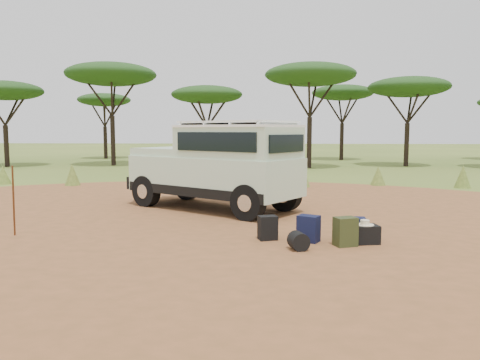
# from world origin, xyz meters

# --- Properties ---
(ground) EXTENTS (140.00, 140.00, 0.00)m
(ground) POSITION_xyz_m (0.00, 0.00, 0.00)
(ground) COLOR #4B6523
(ground) RESTS_ON ground
(dirt_clearing) EXTENTS (23.00, 23.00, 0.01)m
(dirt_clearing) POSITION_xyz_m (0.00, 0.00, 0.00)
(dirt_clearing) COLOR #975731
(dirt_clearing) RESTS_ON ground
(grass_fringe) EXTENTS (36.60, 1.60, 0.90)m
(grass_fringe) POSITION_xyz_m (0.12, 8.67, 0.40)
(grass_fringe) COLOR #4B6523
(grass_fringe) RESTS_ON ground
(acacia_treeline) EXTENTS (46.70, 13.20, 6.26)m
(acacia_treeline) POSITION_xyz_m (0.75, 19.81, 4.87)
(acacia_treeline) COLOR black
(acacia_treeline) RESTS_ON ground
(safari_vehicle) EXTENTS (5.12, 4.27, 2.39)m
(safari_vehicle) POSITION_xyz_m (0.35, 3.09, 1.15)
(safari_vehicle) COLOR beige
(safari_vehicle) RESTS_ON ground
(walking_staff) EXTENTS (0.26, 0.38, 1.46)m
(walking_staff) POSITION_xyz_m (-3.35, -0.58, 0.73)
(walking_staff) COLOR brown
(walking_staff) RESTS_ON ground
(backpack_black) EXTENTS (0.42, 0.36, 0.48)m
(backpack_black) POSITION_xyz_m (1.73, -0.46, 0.24)
(backpack_black) COLOR black
(backpack_black) RESTS_ON ground
(backpack_navy) EXTENTS (0.48, 0.43, 0.52)m
(backpack_navy) POSITION_xyz_m (2.51, -0.57, 0.26)
(backpack_navy) COLOR black
(backpack_navy) RESTS_ON ground
(backpack_olive) EXTENTS (0.47, 0.41, 0.55)m
(backpack_olive) POSITION_xyz_m (3.17, -0.87, 0.27)
(backpack_olive) COLOR #353D1C
(backpack_olive) RESTS_ON ground
(duffel_navy) EXTENTS (0.40, 0.31, 0.43)m
(duffel_navy) POSITION_xyz_m (3.46, -0.26, 0.22)
(duffel_navy) COLOR black
(duffel_navy) RESTS_ON ground
(hard_case) EXTENTS (0.57, 0.45, 0.36)m
(hard_case) POSITION_xyz_m (3.57, -0.64, 0.18)
(hard_case) COLOR black
(hard_case) RESTS_ON ground
(stuff_sack) EXTENTS (0.41, 0.41, 0.33)m
(stuff_sack) POSITION_xyz_m (2.29, -1.21, 0.16)
(stuff_sack) COLOR black
(stuff_sack) RESTS_ON ground
(safari_hat) EXTENTS (0.34, 0.34, 0.10)m
(safari_hat) POSITION_xyz_m (3.57, -0.64, 0.40)
(safari_hat) COLOR beige
(safari_hat) RESTS_ON hard_case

